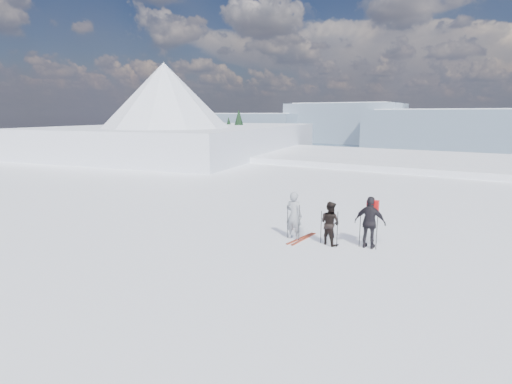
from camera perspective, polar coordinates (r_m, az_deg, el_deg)
lake_basin at (r=40.61m, az=23.63°, el=-5.45°), size 820.00×820.00×71.62m
near_ridge at (r=49.99m, az=-7.97°, el=1.91°), size 31.37×35.68×25.62m
skier_grey at (r=14.36m, az=5.43°, el=-3.35°), size 0.66×0.46×1.73m
skier_dark at (r=13.95m, az=10.53°, el=-4.39°), size 0.88×0.78×1.51m
skier_pack at (r=13.85m, az=15.98°, el=-4.22°), size 1.05×0.46×1.76m
backpack at (r=13.84m, az=16.48°, el=0.51°), size 0.38×0.22×0.48m
ski_poles at (r=14.01m, az=10.34°, el=-4.95°), size 3.12×0.53×1.31m
skis_loose at (r=14.58m, az=6.59°, el=-6.64°), size 0.41×1.70×0.03m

